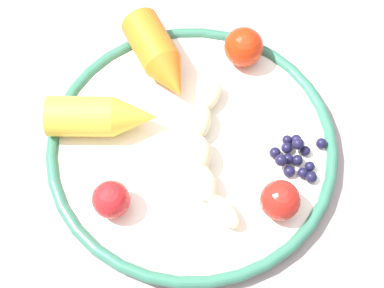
{
  "coord_description": "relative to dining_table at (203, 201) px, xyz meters",
  "views": [
    {
      "loc": [
        -0.26,
        -0.01,
        1.26
      ],
      "look_at": [
        0.02,
        0.01,
        0.74
      ],
      "focal_mm": 54.35,
      "sensor_mm": 36.0,
      "label": 1
    }
  ],
  "objects": [
    {
      "name": "dining_table",
      "position": [
        0.0,
        0.0,
        0.0
      ],
      "size": [
        1.2,
        0.71,
        0.73
      ],
      "color": "#A08B8C",
      "rests_on": "ground_plane"
    },
    {
      "name": "plate",
      "position": [
        0.02,
        0.01,
        0.1
      ],
      "size": [
        0.29,
        0.29,
        0.02
      ],
      "color": "white",
      "rests_on": "dining_table"
    },
    {
      "name": "banana",
      "position": [
        0.0,
        0.0,
        0.12
      ],
      "size": [
        0.17,
        0.07,
        0.03
      ],
      "color": "beige",
      "rests_on": "plate"
    },
    {
      "name": "carrot_orange",
      "position": [
        0.11,
        0.06,
        0.13
      ],
      "size": [
        0.11,
        0.09,
        0.04
      ],
      "color": "orange",
      "rests_on": "plate"
    },
    {
      "name": "carrot_yellow",
      "position": [
        0.03,
        0.1,
        0.13
      ],
      "size": [
        0.05,
        0.11,
        0.04
      ],
      "color": "yellow",
      "rests_on": "plate"
    },
    {
      "name": "blueberry_pile",
      "position": [
        0.01,
        -0.09,
        0.11
      ],
      "size": [
        0.05,
        0.06,
        0.02
      ],
      "color": "#191638",
      "rests_on": "plate"
    },
    {
      "name": "tomato_near",
      "position": [
        0.13,
        -0.03,
        0.13
      ],
      "size": [
        0.04,
        0.04,
        0.04
      ],
      "primitive_type": "sphere",
      "color": "red",
      "rests_on": "plate"
    },
    {
      "name": "tomato_mid",
      "position": [
        -0.06,
        0.08,
        0.12
      ],
      "size": [
        0.04,
        0.04,
        0.04
      ],
      "primitive_type": "sphere",
      "color": "red",
      "rests_on": "plate"
    },
    {
      "name": "tomato_far",
      "position": [
        -0.04,
        -0.07,
        0.12
      ],
      "size": [
        0.04,
        0.04,
        0.04
      ],
      "primitive_type": "sphere",
      "color": "red",
      "rests_on": "plate"
    }
  ]
}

